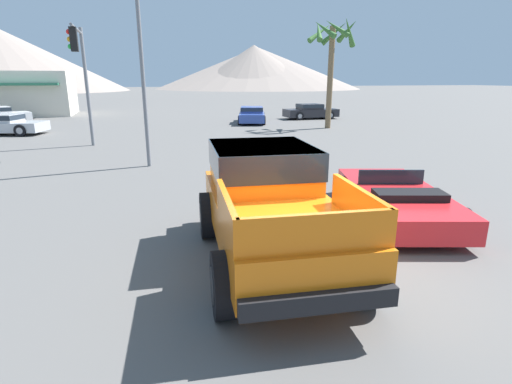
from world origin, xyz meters
name	(u,v)px	position (x,y,z in m)	size (l,w,h in m)	color
ground_plane	(305,267)	(0.00, 0.00, 0.00)	(320.00, 320.00, 0.00)	#5B5956
orange_pickup_truck	(269,198)	(-0.45, 0.62, 1.10)	(2.69, 5.06, 1.94)	orange
red_convertible_car	(396,199)	(3.04, 1.78, 0.43)	(3.01, 4.69, 1.02)	red
parked_car_blue	(252,115)	(5.56, 22.57, 0.60)	(2.93, 4.75, 1.16)	#334C9E
parked_car_dark	(310,111)	(10.93, 24.20, 0.60)	(4.23, 1.97, 1.17)	#232328
parked_car_silver	(4,124)	(-9.87, 20.60, 0.60)	(4.67, 2.94, 1.16)	#B7BABF
traffic_light_main	(81,64)	(-4.65, 13.65, 3.72)	(0.38, 3.34, 5.33)	slate
street_lamp_post	(139,22)	(-2.23, 9.27, 4.95)	(0.90, 0.24, 8.32)	slate
palm_tree_tall	(332,47)	(9.51, 18.11, 5.03)	(2.87, 3.03, 6.69)	brown
storefront_building	(3,94)	(-13.39, 34.47, 1.87)	(11.12, 6.71, 3.73)	beige
distant_mountain_range	(144,64)	(0.93, 116.87, 7.16)	(136.34, 71.27, 16.19)	gray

